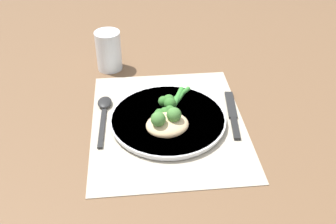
% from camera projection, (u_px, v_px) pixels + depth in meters
% --- Properties ---
extents(ground_plane, '(3.00, 3.00, 0.00)m').
position_uv_depth(ground_plane, '(168.00, 123.00, 0.91)').
color(ground_plane, brown).
extents(placemat, '(0.42, 0.35, 0.00)m').
position_uv_depth(placemat, '(168.00, 123.00, 0.91)').
color(placemat, '#B2A893').
rests_on(placemat, ground_plane).
extents(plate, '(0.27, 0.27, 0.01)m').
position_uv_depth(plate, '(168.00, 119.00, 0.90)').
color(plate, white).
rests_on(plate, placemat).
extents(chicken_fillet, '(0.10, 0.11, 0.03)m').
position_uv_depth(chicken_fillet, '(167.00, 125.00, 0.85)').
color(chicken_fillet, '#DBBC89').
rests_on(chicken_fillet, plate).
extents(pesto_dollop_primary, '(0.03, 0.03, 0.03)m').
position_uv_depth(pesto_dollop_primary, '(158.00, 119.00, 0.82)').
color(pesto_dollop_primary, '#477F38').
rests_on(pesto_dollop_primary, chicken_fillet).
extents(pesto_dollop_secondary, '(0.03, 0.03, 0.03)m').
position_uv_depth(pesto_dollop_secondary, '(174.00, 115.00, 0.84)').
color(pesto_dollop_secondary, '#477F38').
rests_on(pesto_dollop_secondary, chicken_fillet).
extents(broccoli_stalk_rear, '(0.11, 0.04, 0.03)m').
position_uv_depth(broccoli_stalk_rear, '(169.00, 120.00, 0.87)').
color(broccoli_stalk_rear, '#3D8E38').
rests_on(broccoli_stalk_rear, plate).
extents(broccoli_stalk_front, '(0.11, 0.08, 0.03)m').
position_uv_depth(broccoli_stalk_front, '(166.00, 113.00, 0.89)').
color(broccoli_stalk_front, '#3D8E38').
rests_on(broccoli_stalk_front, plate).
extents(broccoli_stalk_right, '(0.11, 0.07, 0.03)m').
position_uv_depth(broccoli_stalk_right, '(171.00, 107.00, 0.91)').
color(broccoli_stalk_right, '#3D8E38').
rests_on(broccoli_stalk_right, plate).
extents(broccoli_stalk_left, '(0.09, 0.09, 0.03)m').
position_uv_depth(broccoli_stalk_left, '(170.00, 101.00, 0.93)').
color(broccoli_stalk_left, '#3D8E38').
rests_on(broccoli_stalk_left, plate).
extents(knife, '(0.18, 0.04, 0.01)m').
position_uv_depth(knife, '(233.00, 115.00, 0.92)').
color(knife, black).
rests_on(knife, placemat).
extents(spoon, '(0.19, 0.04, 0.01)m').
position_uv_depth(spoon, '(104.00, 108.00, 0.94)').
color(spoon, black).
rests_on(spoon, placemat).
extents(water_glass, '(0.07, 0.07, 0.11)m').
position_uv_depth(water_glass, '(109.00, 51.00, 1.08)').
color(water_glass, silver).
rests_on(water_glass, ground_plane).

